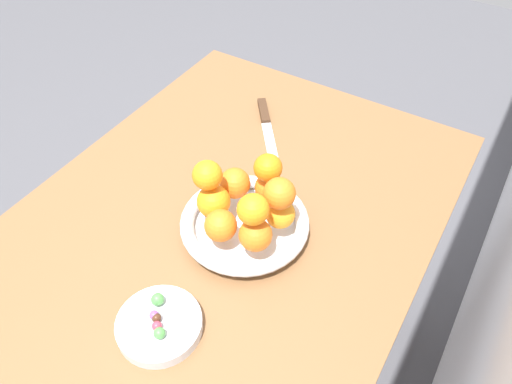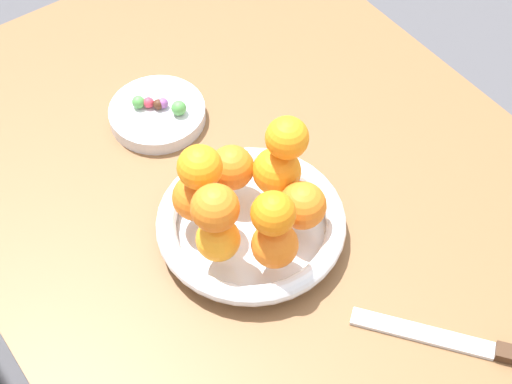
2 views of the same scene
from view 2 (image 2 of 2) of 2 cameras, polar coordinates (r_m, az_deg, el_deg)
The scene contains 19 objects.
dining_table at distance 1.12m, azimuth 1.16°, elevation -3.44°, with size 1.10×0.76×0.74m.
fruit_bowl at distance 1.00m, azimuth -0.36°, elevation -2.36°, with size 0.24×0.24×0.04m.
candy_dish at distance 1.15m, azimuth -7.18°, elevation 5.65°, with size 0.14×0.14×0.02m, color silver.
orange_0 at distance 0.97m, azimuth -4.41°, elevation -0.39°, with size 0.06×0.06×0.06m, color orange.
orange_1 at distance 0.94m, azimuth -2.77°, elevation -3.45°, with size 0.05×0.05×0.05m, color orange.
orange_2 at distance 0.93m, azimuth 1.38°, elevation -3.85°, with size 0.06×0.06×0.06m, color orange.
orange_3 at distance 0.96m, azimuth 3.40°, elevation -0.99°, with size 0.06×0.06×0.06m, color orange.
orange_4 at distance 0.99m, azimuth 1.67°, elevation 1.61°, with size 0.06×0.06×0.06m, color orange.
orange_5 at distance 1.00m, azimuth -1.79°, elevation 1.79°, with size 0.06×0.06×0.06m, color orange.
orange_6 at distance 0.89m, azimuth 1.27°, elevation -1.56°, with size 0.05×0.05×0.05m, color orange.
orange_7 at distance 0.89m, azimuth -3.00°, elevation -1.18°, with size 0.06×0.06×0.06m, color orange.
orange_8 at distance 0.95m, azimuth 2.27°, elevation 3.96°, with size 0.05×0.05×0.05m, color orange.
orange_9 at distance 0.93m, azimuth -4.12°, elevation 1.81°, with size 0.06×0.06×0.06m, color orange.
candy_ball_0 at distance 1.14m, azimuth -7.12°, elevation 6.34°, with size 0.02×0.02×0.02m, color #472819.
candy_ball_1 at distance 1.14m, azimuth -8.55°, elevation 6.49°, with size 0.02×0.02×0.02m, color #4C9947.
candy_ball_2 at distance 1.14m, azimuth -6.79°, elevation 6.44°, with size 0.02×0.02×0.02m, color #8C4C99.
candy_ball_3 at distance 1.14m, azimuth -7.82°, elevation 6.46°, with size 0.02×0.02×0.02m, color #C6384C.
candy_ball_4 at distance 1.13m, azimuth -5.63°, elevation 6.10°, with size 0.02×0.02×0.02m, color #4C9947.
knife at distance 0.97m, azimuth 16.03°, elevation -10.81°, with size 0.22×0.18×0.01m.
Camera 2 is at (-0.50, 0.39, 1.58)m, focal length 55.00 mm.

